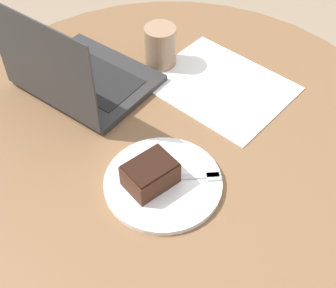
# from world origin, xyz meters

# --- Properties ---
(ground_plane) EXTENTS (12.00, 12.00, 0.00)m
(ground_plane) POSITION_xyz_m (0.00, 0.00, 0.00)
(ground_plane) COLOR gray
(dining_table) EXTENTS (1.08, 1.08, 0.77)m
(dining_table) POSITION_xyz_m (0.00, 0.00, 0.61)
(dining_table) COLOR brown
(dining_table) RESTS_ON ground_plane
(paper_document) EXTENTS (0.41, 0.39, 0.00)m
(paper_document) POSITION_xyz_m (-0.11, 0.16, 0.78)
(paper_document) COLOR white
(paper_document) RESTS_ON dining_table
(plate) EXTENTS (0.24, 0.24, 0.01)m
(plate) POSITION_xyz_m (0.14, -0.06, 0.78)
(plate) COLOR white
(plate) RESTS_ON dining_table
(cake_slice) EXTENTS (0.10, 0.12, 0.06)m
(cake_slice) POSITION_xyz_m (0.13, -0.09, 0.81)
(cake_slice) COLOR #472619
(cake_slice) RESTS_ON plate
(fork) EXTENTS (0.05, 0.17, 0.00)m
(fork) POSITION_xyz_m (0.14, -0.01, 0.79)
(fork) COLOR silver
(fork) RESTS_ON plate
(coffee_glass) EXTENTS (0.08, 0.08, 0.11)m
(coffee_glass) POSITION_xyz_m (-0.24, 0.04, 0.83)
(coffee_glass) COLOR #997556
(coffee_glass) RESTS_ON dining_table
(laptop) EXTENTS (0.38, 0.37, 0.25)m
(laptop) POSITION_xyz_m (-0.20, -0.17, 0.82)
(laptop) COLOR #2D2D2D
(laptop) RESTS_ON dining_table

